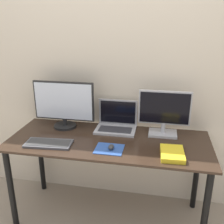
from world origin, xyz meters
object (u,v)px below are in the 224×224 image
(book, at_px, (172,154))
(monitor_left, at_px, (64,104))
(mouse, at_px, (111,147))
(laptop, at_px, (117,122))
(keyboard, at_px, (49,143))
(monitor_right, at_px, (164,113))

(book, bearing_deg, monitor_left, 159.24)
(mouse, bearing_deg, laptop, 94.19)
(monitor_left, distance_m, keyboard, 0.39)
(laptop, relative_size, book, 1.44)
(keyboard, height_order, mouse, mouse)
(keyboard, bearing_deg, laptop, 41.07)
(monitor_right, height_order, keyboard, monitor_right)
(book, bearing_deg, monitor_right, 101.24)
(laptop, height_order, mouse, laptop)
(monitor_left, xyz_separation_m, book, (0.90, -0.34, -0.19))
(laptop, xyz_separation_m, mouse, (0.03, -0.38, -0.04))
(monitor_left, bearing_deg, monitor_right, -0.00)
(laptop, distance_m, book, 0.60)
(monitor_left, distance_m, monitor_right, 0.83)
(mouse, relative_size, book, 0.28)
(monitor_left, xyz_separation_m, mouse, (0.47, -0.33, -0.18))
(monitor_right, xyz_separation_m, keyboard, (-0.83, -0.34, -0.18))
(monitor_left, bearing_deg, laptop, 5.74)
(monitor_left, height_order, mouse, monitor_left)
(monitor_left, xyz_separation_m, keyboard, (-0.00, -0.34, -0.19))
(mouse, distance_m, book, 0.43)
(monitor_right, relative_size, mouse, 6.29)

